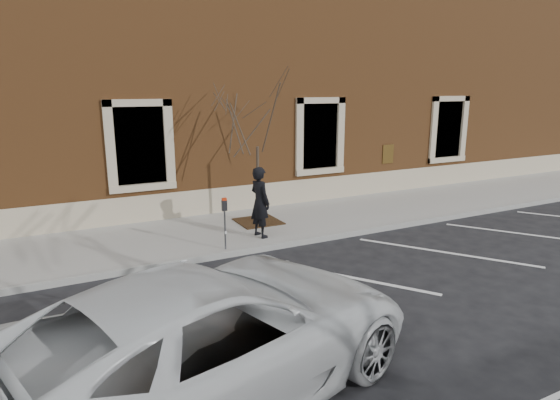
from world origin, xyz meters
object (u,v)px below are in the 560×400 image
man (260,202)px  parking_meter (225,214)px  white_truck (205,336)px  sapling (257,125)px

man → parking_meter: man is taller
white_truck → parking_meter: bearing=-40.5°
white_truck → man: bearing=-48.3°
parking_meter → white_truck: bearing=-93.7°
man → white_truck: bearing=137.1°
parking_meter → white_truck: size_ratio=0.20×
sapling → parking_meter: bearing=-133.0°
sapling → white_truck: (-3.84, -6.83, -2.11)m
man → sapling: bearing=-34.2°
parking_meter → sapling: bearing=66.3°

